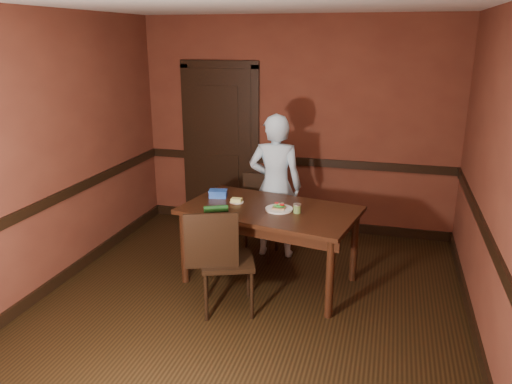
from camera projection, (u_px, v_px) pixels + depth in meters
The scene contains 22 objects.
floor at pixel (246, 310), 4.64m from camera, with size 4.00×4.50×0.01m, color black.
ceiling at pixel (244, 0), 3.83m from camera, with size 4.00×4.50×0.01m, color silver.
wall_back at pixel (296, 126), 6.30m from camera, with size 4.00×0.02×2.70m, color #57271A.
wall_front at pixel (98, 298), 2.16m from camera, with size 4.00×0.02×2.70m, color #57271A.
wall_left at pixel (44, 156), 4.74m from camera, with size 0.02×4.50×2.70m, color #57271A.
wall_right at pixel (501, 188), 3.73m from camera, with size 0.02×4.50×2.70m, color #57271A.
dado_back at pixel (295, 161), 6.43m from camera, with size 4.00×0.03×0.10m, color black.
dado_left at pixel (51, 201), 4.87m from camera, with size 0.03×4.50×0.10m, color black.
dado_right at pixel (491, 244), 3.87m from camera, with size 0.03×4.50×0.10m, color black.
baseboard_back at pixel (293, 222), 6.67m from camera, with size 4.00×0.03×0.12m, color black.
baseboard_left at pixel (61, 278), 5.12m from camera, with size 0.03×4.50×0.12m, color black.
baseboard_right at pixel (476, 337), 4.12m from camera, with size 0.03×4.50×0.12m, color black.
door at pixel (221, 143), 6.60m from camera, with size 1.05×0.07×2.20m.
dining_table at pixel (270, 245), 5.09m from camera, with size 1.71×0.96×0.80m, color black.
chair_far at pixel (257, 217), 5.67m from camera, with size 0.44×0.44×0.93m, color black, non-canonical shape.
chair_near at pixel (228, 259), 4.54m from camera, with size 0.47×0.47×1.00m, color black, non-canonical shape.
person at pixel (275, 186), 5.61m from camera, with size 0.60×0.39×1.64m, color #ADD0E2.
sandwich_plate at pixel (279, 208), 4.91m from camera, with size 0.27×0.27×0.07m.
sauce_jar at pixel (297, 208), 4.82m from camera, with size 0.08×0.08×0.09m.
cheese_saucer at pixel (237, 201), 5.13m from camera, with size 0.14×0.14×0.05m.
food_tub at pixel (218, 194), 5.29m from camera, with size 0.21×0.17×0.08m.
wrapped_veg at pixel (216, 209), 4.84m from camera, with size 0.07×0.07×0.24m, color #174E1A.
Camera 1 is at (1.17, -3.93, 2.43)m, focal length 35.00 mm.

